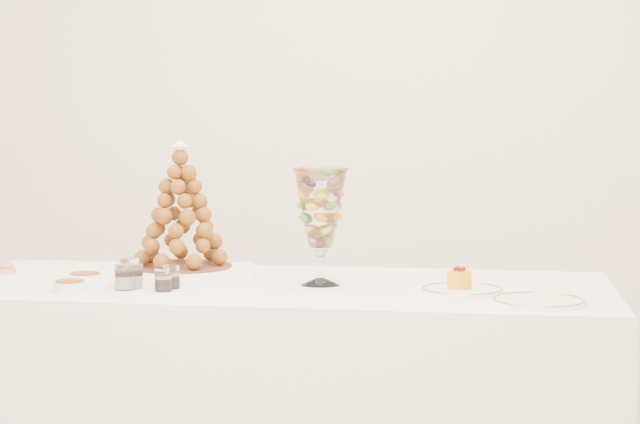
# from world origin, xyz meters

# --- Properties ---
(buffet_table) EXTENTS (2.00, 0.81, 0.76)m
(buffet_table) POSITION_xyz_m (-0.11, 0.29, 0.38)
(buffet_table) COLOR white
(buffet_table) RESTS_ON ground
(lace_tray) EXTENTS (0.63, 0.52, 0.02)m
(lace_tray) POSITION_xyz_m (-0.47, 0.36, 0.77)
(lace_tray) COLOR white
(lace_tray) RESTS_ON buffet_table
(macaron_vase) EXTENTS (0.16, 0.16, 0.34)m
(macaron_vase) POSITION_xyz_m (0.03, 0.29, 0.98)
(macaron_vase) COLOR white
(macaron_vase) RESTS_ON buffet_table
(cake_plate) EXTENTS (0.23, 0.23, 0.01)m
(cake_plate) POSITION_xyz_m (0.45, 0.22, 0.76)
(cake_plate) COLOR white
(cake_plate) RESTS_ON buffet_table
(spare_plate) EXTENTS (0.25, 0.25, 0.01)m
(spare_plate) POSITION_xyz_m (0.65, 0.06, 0.76)
(spare_plate) COLOR white
(spare_plate) RESTS_ON buffet_table
(pink_tart) EXTENTS (0.06, 0.06, 0.04)m
(pink_tart) POSITION_xyz_m (-0.99, 0.37, 0.77)
(pink_tart) COLOR tan
(pink_tart) RESTS_ON buffet_table
(verrine_a) EXTENTS (0.06, 0.06, 0.08)m
(verrine_a) POSITION_xyz_m (-0.53, 0.21, 0.80)
(verrine_a) COLOR white
(verrine_a) RESTS_ON buffet_table
(verrine_b) EXTENTS (0.06, 0.06, 0.07)m
(verrine_b) POSITION_xyz_m (-0.49, 0.14, 0.79)
(verrine_b) COLOR white
(verrine_b) RESTS_ON buffet_table
(verrine_c) EXTENTS (0.06, 0.06, 0.07)m
(verrine_c) POSITION_xyz_m (-0.38, 0.16, 0.79)
(verrine_c) COLOR white
(verrine_c) RESTS_ON buffet_table
(verrine_d) EXTENTS (0.06, 0.06, 0.07)m
(verrine_d) POSITION_xyz_m (-0.51, 0.11, 0.80)
(verrine_d) COLOR white
(verrine_d) RESTS_ON buffet_table
(verrine_e) EXTENTS (0.05, 0.05, 0.07)m
(verrine_e) POSITION_xyz_m (-0.39, 0.11, 0.79)
(verrine_e) COLOR white
(verrine_e) RESTS_ON buffet_table
(ramekin_back) EXTENTS (0.10, 0.10, 0.03)m
(ramekin_back) POSITION_xyz_m (-0.66, 0.20, 0.77)
(ramekin_back) COLOR white
(ramekin_back) RESTS_ON buffet_table
(ramekin_front) EXTENTS (0.09, 0.09, 0.03)m
(ramekin_front) POSITION_xyz_m (-0.65, 0.06, 0.77)
(ramekin_front) COLOR white
(ramekin_front) RESTS_ON buffet_table
(croquembouche) EXTENTS (0.32, 0.32, 0.40)m
(croquembouche) POSITION_xyz_m (-0.44, 0.46, 0.97)
(croquembouche) COLOR maroon
(croquembouche) RESTS_ON lace_tray
(mousse_cake) EXTENTS (0.07, 0.07, 0.06)m
(mousse_cake) POSITION_xyz_m (0.44, 0.22, 0.80)
(mousse_cake) COLOR orange
(mousse_cake) RESTS_ON cake_plate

